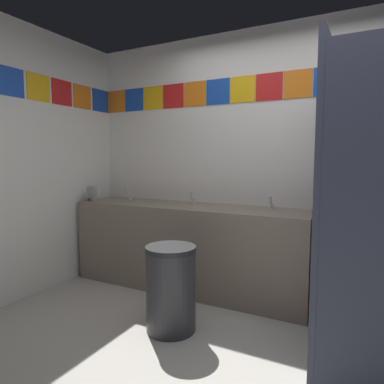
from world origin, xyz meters
The scene contains 9 objects.
ground_plane centered at (0.00, 0.00, 0.00)m, with size 9.95×9.95×0.00m, color #B2ADA3.
wall_back centered at (0.00, 1.47, 1.30)m, with size 4.52×0.09×2.59m.
vanity_counter centered at (-0.99, 1.14, 0.44)m, with size 2.45×0.59×0.86m.
faucet_left centered at (-1.80, 1.23, 0.91)m, with size 0.04×0.10×0.14m.
faucet_center centered at (-0.99, 1.23, 0.91)m, with size 0.04×0.10×0.14m.
faucet_right centered at (-0.17, 1.23, 0.91)m, with size 0.04×0.10×0.14m.
soap_dispenser centered at (-2.12, 0.96, 0.94)m, with size 0.09×0.09×0.16m.
stall_divider centered at (0.55, 0.47, 1.01)m, with size 0.92×1.42×2.02m.
trash_bin centered at (-0.70, 0.30, 0.33)m, with size 0.39×0.39×0.66m.
Camera 1 is at (0.63, -1.89, 1.33)m, focal length 32.09 mm.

